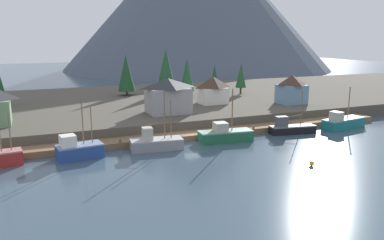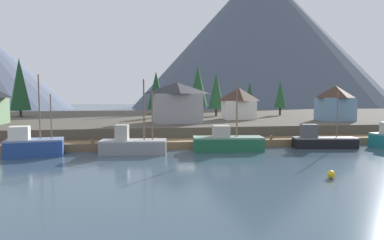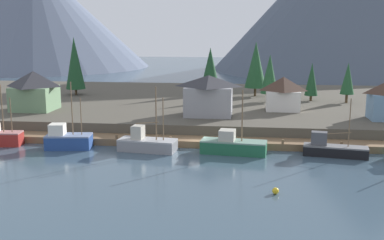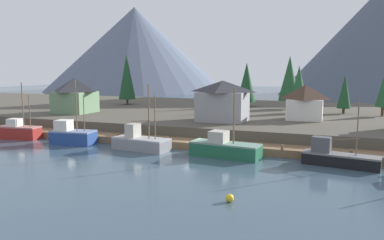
% 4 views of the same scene
% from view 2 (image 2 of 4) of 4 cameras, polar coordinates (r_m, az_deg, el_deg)
% --- Properties ---
extents(ground_plane, '(400.00, 400.00, 1.00)m').
position_cam_2_polar(ground_plane, '(65.85, -3.56, -2.56)').
color(ground_plane, '#384C5B').
extents(dock, '(80.00, 4.00, 1.60)m').
position_cam_2_polar(dock, '(47.98, -1.35, -3.88)').
color(dock, brown).
rests_on(dock, ground_plane).
extents(shoreline_bank, '(400.00, 56.00, 2.50)m').
position_cam_2_polar(shoreline_bank, '(77.57, -4.47, -0.24)').
color(shoreline_bank, '#4C473D').
rests_on(shoreline_bank, ground_plane).
extents(mountain_central_peak, '(141.73, 141.73, 77.80)m').
position_cam_2_polar(mountain_central_peak, '(202.06, 11.03, 13.16)').
color(mountain_central_peak, '#475160').
rests_on(mountain_central_peak, ground_plane).
extents(fishing_boat_blue, '(6.67, 3.92, 9.60)m').
position_cam_2_polar(fishing_boat_blue, '(44.91, -24.78, -3.80)').
color(fishing_boat_blue, navy).
rests_on(fishing_boat_blue, ground_plane).
extents(fishing_boat_grey, '(8.33, 4.02, 9.13)m').
position_cam_2_polar(fishing_boat_grey, '(43.33, -9.80, -4.05)').
color(fishing_boat_grey, gray).
rests_on(fishing_boat_grey, ground_plane).
extents(fishing_boat_green, '(9.19, 3.90, 8.82)m').
position_cam_2_polar(fishing_boat_green, '(44.95, 5.82, -3.64)').
color(fishing_boat_green, '#1E5B3D').
rests_on(fishing_boat_green, ground_plane).
extents(fishing_boat_black, '(8.62, 3.56, 7.95)m').
position_cam_2_polar(fishing_boat_black, '(50.40, 20.69, -3.21)').
color(fishing_boat_black, black).
rests_on(fishing_boat_black, ground_plane).
extents(house_white, '(6.17, 4.37, 6.06)m').
position_cam_2_polar(house_white, '(67.28, 7.71, 2.77)').
color(house_white, silver).
rests_on(house_white, shoreline_bank).
extents(house_grey, '(8.19, 6.54, 6.79)m').
position_cam_2_polar(house_grey, '(58.36, -2.48, 2.94)').
color(house_grey, gray).
rests_on(house_grey, shoreline_bank).
extents(house_blue, '(5.81, 5.17, 6.38)m').
position_cam_2_polar(house_blue, '(67.96, 22.50, 2.63)').
color(house_blue, '#6689A8').
rests_on(house_blue, shoreline_bank).
extents(conifer_near_left, '(4.22, 4.22, 12.62)m').
position_cam_2_polar(conifer_near_left, '(83.16, -26.50, 5.31)').
color(conifer_near_left, '#4C3823').
rests_on(conifer_near_left, shoreline_bank).
extents(conifer_near_right, '(4.61, 4.61, 11.72)m').
position_cam_2_polar(conifer_near_right, '(83.61, 0.98, 5.61)').
color(conifer_near_right, '#4C3823').
rests_on(conifer_near_right, shoreline_bank).
extents(conifer_mid_left, '(2.72, 2.72, 7.96)m').
position_cam_2_polar(conifer_mid_left, '(81.86, 14.34, 4.13)').
color(conifer_mid_left, '#4C3823').
rests_on(conifer_mid_left, shoreline_bank).
extents(conifer_mid_right, '(4.34, 4.34, 10.30)m').
position_cam_2_polar(conifer_mid_right, '(84.11, -5.92, 4.85)').
color(conifer_mid_right, '#4C3823').
rests_on(conifer_mid_right, shoreline_bank).
extents(conifer_back_left, '(2.65, 2.65, 7.71)m').
position_cam_2_polar(conifer_back_left, '(81.13, 9.49, 3.90)').
color(conifer_back_left, '#4C3823').
rests_on(conifer_back_left, shoreline_bank).
extents(conifer_back_right, '(3.50, 3.50, 9.46)m').
position_cam_2_polar(conifer_back_right, '(76.63, 4.01, 4.80)').
color(conifer_back_right, '#4C3823').
rests_on(conifer_back_right, shoreline_bank).
extents(channel_buoy, '(0.70, 0.70, 0.70)m').
position_cam_2_polar(channel_buoy, '(32.69, 21.93, -8.31)').
color(channel_buoy, gold).
rests_on(channel_buoy, ground_plane).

